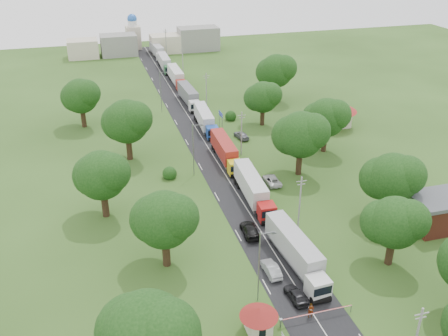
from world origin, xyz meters
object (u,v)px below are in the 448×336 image
object	(u,v)px
guard_booth	(259,317)
info_sign	(221,117)
car_lane_mid	(271,269)
car_lane_front	(296,295)
pedestrian_near	(311,311)
truck_0	(297,252)
boom_barrier	(306,316)

from	to	relation	value
guard_booth	info_sign	xyz separation A→B (m)	(12.40, 60.00, 0.84)
car_lane_mid	car_lane_front	bearing A→B (deg)	99.72
guard_booth	car_lane_front	xyz separation A→B (m)	(6.20, 3.78, -1.44)
car_lane_mid	info_sign	bearing A→B (deg)	-99.63
guard_booth	car_lane_front	world-z (taller)	guard_booth
pedestrian_near	guard_booth	bearing A→B (deg)	-171.38
guard_booth	truck_0	xyz separation A→B (m)	(8.91, 10.06, 0.13)
info_sign	car_lane_mid	xyz separation A→B (m)	(-7.30, -50.64, -2.27)
guard_booth	info_sign	size ratio (longest dim) A/B	1.07
boom_barrier	guard_booth	xyz separation A→B (m)	(-5.84, -0.00, 1.27)
car_lane_front	pedestrian_near	world-z (taller)	pedestrian_near
guard_booth	car_lane_front	size ratio (longest dim) A/B	1.04
guard_booth	car_lane_mid	world-z (taller)	guard_booth
boom_barrier	car_lane_front	distance (m)	3.80
guard_booth	truck_0	distance (m)	13.44
info_sign	guard_booth	bearing A→B (deg)	-101.68
truck_0	pedestrian_near	bearing A→B (deg)	-103.20
guard_booth	car_lane_mid	size ratio (longest dim) A/B	0.99
truck_0	pedestrian_near	world-z (taller)	truck_0
boom_barrier	info_sign	world-z (taller)	info_sign
truck_0	car_lane_mid	xyz separation A→B (m)	(-3.81, -0.70, -1.56)
truck_0	car_lane_mid	world-z (taller)	truck_0
info_sign	pedestrian_near	xyz separation A→B (m)	(-5.73, -59.50, -2.02)
guard_booth	truck_0	world-z (taller)	truck_0
car_lane_front	car_lane_mid	distance (m)	5.69
pedestrian_near	boom_barrier	bearing A→B (deg)	-144.40
info_sign	pedestrian_near	world-z (taller)	info_sign
boom_barrier	info_sign	xyz separation A→B (m)	(6.56, 60.00, 2.11)
truck_0	car_lane_front	size ratio (longest dim) A/B	3.71
guard_booth	pedestrian_near	distance (m)	6.79
car_lane_front	pedestrian_near	distance (m)	3.32
boom_barrier	pedestrian_near	xyz separation A→B (m)	(0.82, 0.50, 0.09)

